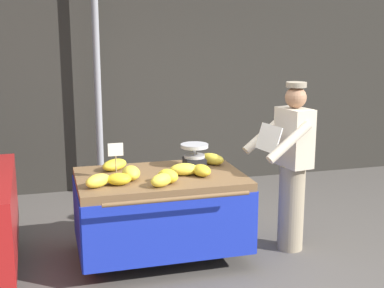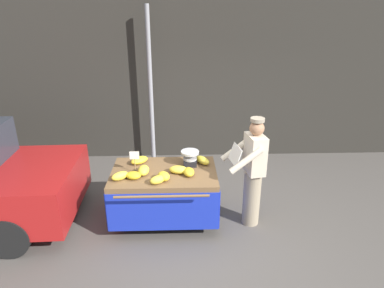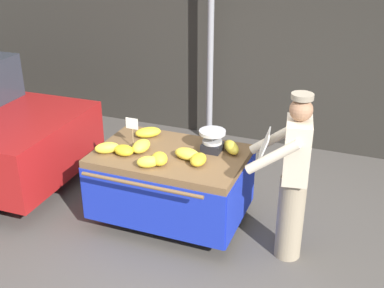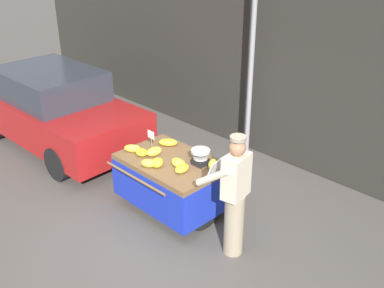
{
  "view_description": "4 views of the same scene",
  "coord_description": "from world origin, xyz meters",
  "px_view_note": "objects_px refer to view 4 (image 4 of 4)",
  "views": [
    {
      "loc": [
        -1.53,
        -4.34,
        2.21
      ],
      "look_at": [
        -0.21,
        0.36,
        1.15
      ],
      "focal_mm": 49.29,
      "sensor_mm": 36.0,
      "label": 1
    },
    {
      "loc": [
        -0.24,
        -4.14,
        3.14
      ],
      "look_at": [
        -0.08,
        0.55,
        1.23
      ],
      "focal_mm": 31.58,
      "sensor_mm": 36.0,
      "label": 2
    },
    {
      "loc": [
        1.39,
        -3.81,
        3.1
      ],
      "look_at": [
        -0.24,
        0.36,
        1.02
      ],
      "focal_mm": 45.68,
      "sensor_mm": 36.0,
      "label": 3
    },
    {
      "loc": [
        3.88,
        -3.54,
        3.97
      ],
      "look_at": [
        -0.12,
        0.45,
        1.23
      ],
      "focal_mm": 42.29,
      "sensor_mm": 36.0,
      "label": 4
    }
  ],
  "objects_px": {
    "banana_bunch_0": "(157,163)",
    "banana_bunch_2": "(141,152)",
    "banana_cart": "(172,174)",
    "banana_bunch_8": "(178,163)",
    "street_pole": "(251,74)",
    "vendor_person": "(234,196)",
    "banana_bunch_5": "(149,163)",
    "weighing_scale": "(201,157)",
    "banana_bunch_6": "(213,164)",
    "price_sign": "(151,137)",
    "banana_bunch_7": "(168,142)",
    "banana_bunch_4": "(154,151)",
    "banana_bunch_1": "(182,169)",
    "parked_car": "(56,109)",
    "banana_bunch_3": "(132,148)"
  },
  "relations": [
    {
      "from": "street_pole",
      "to": "parked_car",
      "type": "relative_size",
      "value": 0.81
    },
    {
      "from": "weighing_scale",
      "to": "banana_bunch_5",
      "type": "xyz_separation_m",
      "value": [
        -0.47,
        -0.58,
        -0.06
      ]
    },
    {
      "from": "banana_bunch_0",
      "to": "banana_bunch_8",
      "type": "distance_m",
      "value": 0.3
    },
    {
      "from": "banana_bunch_1",
      "to": "vendor_person",
      "type": "distance_m",
      "value": 0.94
    },
    {
      "from": "price_sign",
      "to": "banana_bunch_2",
      "type": "relative_size",
      "value": 1.54
    },
    {
      "from": "banana_bunch_2",
      "to": "banana_bunch_6",
      "type": "height_order",
      "value": "banana_bunch_6"
    },
    {
      "from": "banana_bunch_0",
      "to": "banana_bunch_2",
      "type": "distance_m",
      "value": 0.44
    },
    {
      "from": "street_pole",
      "to": "banana_bunch_1",
      "type": "xyz_separation_m",
      "value": [
        0.71,
        -2.37,
        -0.69
      ]
    },
    {
      "from": "street_pole",
      "to": "banana_bunch_6",
      "type": "bearing_deg",
      "value": -64.63
    },
    {
      "from": "vendor_person",
      "to": "banana_bunch_1",
      "type": "bearing_deg",
      "value": -179.08
    },
    {
      "from": "street_pole",
      "to": "banana_bunch_8",
      "type": "distance_m",
      "value": 2.46
    },
    {
      "from": "banana_bunch_1",
      "to": "price_sign",
      "type": "bearing_deg",
      "value": 171.82
    },
    {
      "from": "banana_bunch_6",
      "to": "banana_bunch_1",
      "type": "bearing_deg",
      "value": -120.3
    },
    {
      "from": "street_pole",
      "to": "vendor_person",
      "type": "relative_size",
      "value": 1.87
    },
    {
      "from": "banana_bunch_7",
      "to": "banana_bunch_4",
      "type": "bearing_deg",
      "value": -74.68
    },
    {
      "from": "weighing_scale",
      "to": "banana_bunch_0",
      "type": "distance_m",
      "value": 0.62
    },
    {
      "from": "banana_bunch_0",
      "to": "banana_bunch_4",
      "type": "relative_size",
      "value": 0.8
    },
    {
      "from": "banana_bunch_5",
      "to": "banana_bunch_8",
      "type": "bearing_deg",
      "value": 46.82
    },
    {
      "from": "banana_bunch_5",
      "to": "banana_bunch_8",
      "type": "relative_size",
      "value": 0.84
    },
    {
      "from": "street_pole",
      "to": "price_sign",
      "type": "relative_size",
      "value": 9.42
    },
    {
      "from": "vendor_person",
      "to": "banana_bunch_2",
      "type": "bearing_deg",
      "value": -176.8
    },
    {
      "from": "street_pole",
      "to": "weighing_scale",
      "type": "bearing_deg",
      "value": -69.92
    },
    {
      "from": "price_sign",
      "to": "banana_bunch_3",
      "type": "relative_size",
      "value": 1.32
    },
    {
      "from": "banana_bunch_2",
      "to": "vendor_person",
      "type": "bearing_deg",
      "value": 3.2
    },
    {
      "from": "weighing_scale",
      "to": "banana_bunch_6",
      "type": "xyz_separation_m",
      "value": [
        0.2,
        0.04,
        -0.06
      ]
    },
    {
      "from": "banana_bunch_7",
      "to": "banana_bunch_2",
      "type": "bearing_deg",
      "value": -93.26
    },
    {
      "from": "parked_car",
      "to": "banana_bunch_4",
      "type": "bearing_deg",
      "value": -1.19
    },
    {
      "from": "banana_bunch_1",
      "to": "street_pole",
      "type": "bearing_deg",
      "value": 106.76
    },
    {
      "from": "weighing_scale",
      "to": "vendor_person",
      "type": "distance_m",
      "value": 0.98
    },
    {
      "from": "banana_bunch_7",
      "to": "vendor_person",
      "type": "xyz_separation_m",
      "value": [
        1.71,
        -0.41,
        -0.03
      ]
    },
    {
      "from": "banana_bunch_4",
      "to": "banana_bunch_5",
      "type": "relative_size",
      "value": 1.14
    },
    {
      "from": "banana_bunch_4",
      "to": "parked_car",
      "type": "xyz_separation_m",
      "value": [
        -3.03,
        0.06,
        -0.17
      ]
    },
    {
      "from": "banana_bunch_7",
      "to": "banana_bunch_5",
      "type": "bearing_deg",
      "value": -63.93
    },
    {
      "from": "banana_bunch_1",
      "to": "banana_bunch_2",
      "type": "bearing_deg",
      "value": -174.12
    },
    {
      "from": "banana_bunch_4",
      "to": "banana_bunch_8",
      "type": "bearing_deg",
      "value": 2.03
    },
    {
      "from": "banana_cart",
      "to": "parked_car",
      "type": "bearing_deg",
      "value": -179.6
    },
    {
      "from": "banana_cart",
      "to": "parked_car",
      "type": "xyz_separation_m",
      "value": [
        -3.32,
        -0.02,
        0.13
      ]
    },
    {
      "from": "weighing_scale",
      "to": "banana_bunch_1",
      "type": "distance_m",
      "value": 0.35
    },
    {
      "from": "banana_bunch_2",
      "to": "weighing_scale",
      "type": "bearing_deg",
      "value": 27.3
    },
    {
      "from": "price_sign",
      "to": "banana_bunch_6",
      "type": "bearing_deg",
      "value": 15.04
    },
    {
      "from": "weighing_scale",
      "to": "banana_bunch_7",
      "type": "xyz_separation_m",
      "value": [
        -0.79,
        0.09,
        -0.06
      ]
    },
    {
      "from": "banana_cart",
      "to": "weighing_scale",
      "type": "height_order",
      "value": "weighing_scale"
    },
    {
      "from": "price_sign",
      "to": "banana_bunch_1",
      "type": "relative_size",
      "value": 1.39
    },
    {
      "from": "banana_bunch_0",
      "to": "banana_bunch_1",
      "type": "xyz_separation_m",
      "value": [
        0.36,
        0.14,
        -0.01
      ]
    },
    {
      "from": "banana_bunch_5",
      "to": "vendor_person",
      "type": "distance_m",
      "value": 1.41
    },
    {
      "from": "banana_bunch_1",
      "to": "banana_bunch_4",
      "type": "distance_m",
      "value": 0.67
    },
    {
      "from": "banana_bunch_2",
      "to": "price_sign",
      "type": "bearing_deg",
      "value": 88.98
    },
    {
      "from": "banana_bunch_1",
      "to": "vendor_person",
      "type": "height_order",
      "value": "vendor_person"
    },
    {
      "from": "weighing_scale",
      "to": "banana_bunch_6",
      "type": "bearing_deg",
      "value": 12.66
    },
    {
      "from": "banana_cart",
      "to": "banana_bunch_0",
      "type": "height_order",
      "value": "banana_bunch_0"
    }
  ]
}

